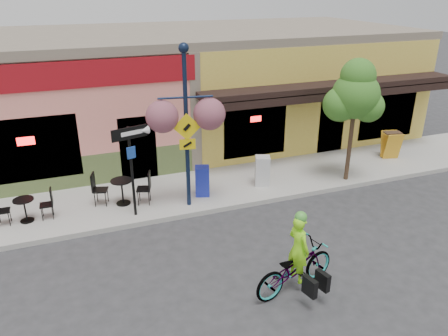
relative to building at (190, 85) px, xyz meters
name	(u,v)px	position (x,y,z in m)	size (l,w,h in m)	color
ground	(264,213)	(0.00, -7.50, -2.25)	(90.00, 90.00, 0.00)	#2D2D30
sidewalk	(238,184)	(0.00, -5.50, -2.17)	(24.00, 3.00, 0.15)	#9E9B93
curb	(256,203)	(0.00, -6.95, -2.17)	(24.00, 0.12, 0.15)	#A8A59E
building	(190,85)	(0.00, 0.00, 0.00)	(18.20, 8.20, 4.50)	#EE8575
bicycle	(295,268)	(-0.86, -10.84, -1.70)	(0.73, 2.09, 1.10)	#9B0E0E
cyclist_rider	(298,258)	(-0.81, -10.84, -1.47)	(0.57, 0.37, 1.56)	#94FF1A
lamp_post	(186,129)	(-1.99, -6.48, 0.25)	(1.50, 0.60, 4.70)	#101B34
one_way_sign	(132,172)	(-3.59, -6.55, -0.79)	(1.01, 0.22, 2.62)	black
cafe_set_left	(25,207)	(-6.48, -5.87, -1.66)	(1.47, 0.74, 0.88)	black
cafe_set_right	(122,188)	(-3.82, -5.75, -1.60)	(1.68, 0.84, 1.01)	black
newspaper_box_blue	(202,181)	(-1.42, -6.02, -1.63)	(0.43, 0.38, 0.95)	#1C28AA
newspaper_box_grey	(262,171)	(0.63, -5.99, -1.61)	(0.46, 0.41, 0.98)	silver
street_tree	(353,121)	(3.47, -6.57, -0.07)	(1.58, 1.58, 4.06)	#3D7A26
sandwich_board	(393,147)	(6.10, -5.67, -1.59)	(0.61, 0.45, 1.02)	gold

